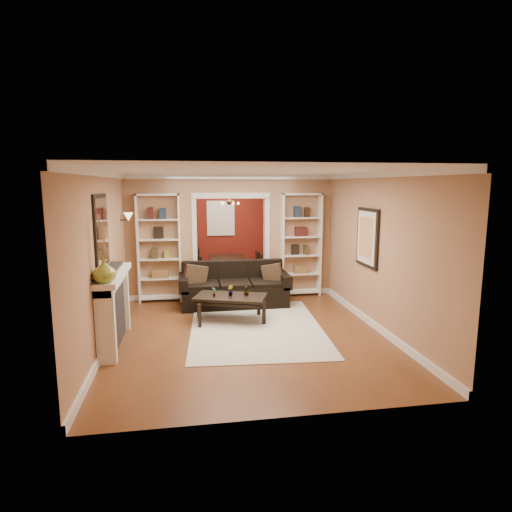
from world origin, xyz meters
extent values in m
plane|color=brown|center=(0.00, 0.00, 0.00)|extent=(8.00, 8.00, 0.00)
plane|color=white|center=(0.00, 0.00, 2.70)|extent=(8.00, 8.00, 0.00)
plane|color=tan|center=(0.00, 4.00, 1.35)|extent=(8.00, 0.00, 8.00)
plane|color=tan|center=(0.00, -4.00, 1.35)|extent=(8.00, 0.00, 8.00)
plane|color=tan|center=(-2.25, 0.00, 1.35)|extent=(0.00, 8.00, 8.00)
plane|color=tan|center=(2.25, 0.00, 1.35)|extent=(0.00, 8.00, 8.00)
cube|color=tan|center=(0.00, 1.20, 1.35)|extent=(4.50, 0.15, 2.70)
cube|color=maroon|center=(0.00, 3.97, 1.32)|extent=(4.44, 0.04, 2.64)
cube|color=#8CA5CC|center=(0.00, 3.93, 1.55)|extent=(0.78, 0.03, 0.98)
cube|color=beige|center=(0.20, -1.04, 0.01)|extent=(2.48, 3.31, 0.01)
cube|color=black|center=(-0.02, 0.45, 0.44)|extent=(2.26, 0.98, 0.88)
cube|color=#4F3922|center=(-0.82, 0.43, 0.66)|extent=(0.48, 0.26, 0.46)
cube|color=#4F3922|center=(0.79, 0.43, 0.64)|extent=(0.42, 0.28, 0.41)
cube|color=black|center=(-0.21, -0.60, 0.24)|extent=(1.42, 1.06, 0.48)
imported|color=#336626|center=(-0.50, -0.60, 0.57)|extent=(0.10, 0.11, 0.17)
imported|color=#336626|center=(-0.21, -0.60, 0.58)|extent=(0.12, 0.13, 0.19)
imported|color=#336626|center=(0.09, -0.60, 0.57)|extent=(0.13, 0.13, 0.18)
cube|color=white|center=(-1.55, 1.03, 1.15)|extent=(0.90, 0.30, 2.30)
cube|color=white|center=(1.55, 1.03, 1.15)|extent=(0.90, 0.30, 2.30)
cube|color=white|center=(-2.09, -1.50, 0.58)|extent=(0.32, 1.70, 1.16)
imported|color=olive|center=(-2.09, -2.20, 1.33)|extent=(0.39, 0.39, 0.33)
cube|color=silver|center=(-2.23, -1.50, 1.80)|extent=(0.03, 0.95, 1.10)
cube|color=#FFE0A5|center=(-2.15, 0.55, 1.83)|extent=(0.18, 0.18, 0.22)
cube|color=black|center=(2.21, -1.00, 1.55)|extent=(0.04, 0.85, 1.05)
imported|color=black|center=(0.12, 2.59, 0.30)|extent=(1.71, 0.95, 0.60)
cube|color=black|center=(-0.43, 2.29, 0.39)|extent=(0.47, 0.47, 0.78)
cube|color=black|center=(0.67, 2.29, 0.40)|extent=(0.49, 0.49, 0.80)
cube|color=black|center=(-0.43, 2.89, 0.46)|extent=(0.46, 0.46, 0.91)
cube|color=black|center=(0.67, 2.89, 0.38)|extent=(0.40, 0.40, 0.76)
cube|color=#3C2B1B|center=(0.00, 2.70, 2.02)|extent=(0.50, 0.50, 0.30)
camera|label=1|loc=(-0.97, -8.16, 2.48)|focal=30.00mm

